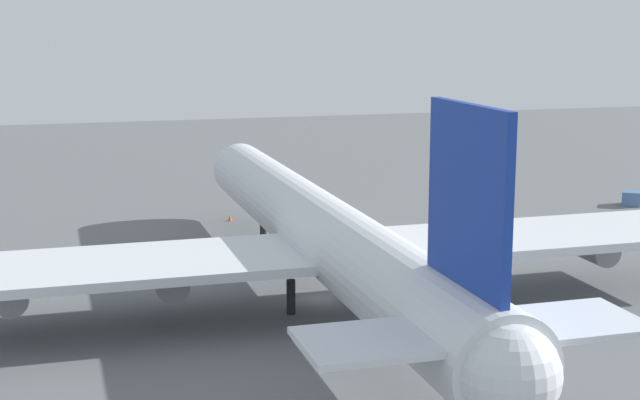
# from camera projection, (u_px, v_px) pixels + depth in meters

# --- Properties ---
(ground_plane) EXTENTS (281.06, 281.06, 0.00)m
(ground_plane) POSITION_uv_depth(u_px,v_px,m) (320.00, 299.00, 76.52)
(ground_plane) COLOR slate
(cargo_airplane) EXTENTS (70.27, 64.65, 18.25)m
(cargo_airplane) POSITION_uv_depth(u_px,v_px,m) (322.00, 233.00, 74.95)
(cargo_airplane) COLOR silver
(cargo_airplane) RESTS_ON ground_plane
(cargo_container_fore) EXTENTS (3.43, 2.89, 1.94)m
(cargo_container_fore) POSITION_uv_depth(u_px,v_px,m) (611.00, 230.00, 96.90)
(cargo_container_fore) COLOR #4C729E
(cargo_container_fore) RESTS_ON ground_plane
(cargo_container_aft) EXTENTS (3.29, 3.21, 1.74)m
(cargo_container_aft) POSITION_uv_depth(u_px,v_px,m) (631.00, 198.00, 114.66)
(cargo_container_aft) COLOR #4C729E
(cargo_container_aft) RESTS_ON ground_plane
(safety_cone_nose) EXTENTS (0.48, 0.48, 0.68)m
(safety_cone_nose) POSITION_uv_depth(u_px,v_px,m) (230.00, 218.00, 105.87)
(safety_cone_nose) COLOR orange
(safety_cone_nose) RESTS_ON ground_plane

